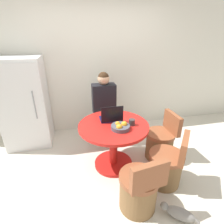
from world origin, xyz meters
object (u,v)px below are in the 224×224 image
at_px(chair_near_right_corner, 166,166).
at_px(dining_table, 113,139).
at_px(chair_right_side, 160,143).
at_px(laptop, 111,117).
at_px(person_seated, 104,105).
at_px(fruit_bowl, 121,127).
at_px(chair_near_camera, 139,190).
at_px(cat, 178,213).
at_px(refrigerator, 25,104).

bearing_deg(chair_near_right_corner, dining_table, -90.00).
distance_m(dining_table, chair_right_side, 0.82).
bearing_deg(laptop, person_seated, -89.14).
distance_m(dining_table, laptop, 0.32).
distance_m(dining_table, fruit_bowl, 0.32).
height_order(chair_near_camera, fruit_bowl, fruit_bowl).
relative_size(chair_right_side, laptop, 2.42).
distance_m(chair_right_side, laptop, 0.95).
distance_m(chair_near_camera, chair_right_side, 1.06).
xyz_separation_m(person_seated, laptop, (0.01, -0.60, 0.05)).
distance_m(person_seated, cat, 1.94).
bearing_deg(fruit_bowl, refrigerator, 141.96).
xyz_separation_m(dining_table, laptop, (-0.00, 0.13, 0.30)).
xyz_separation_m(person_seated, fruit_bowl, (0.08, -0.88, 0.03)).
xyz_separation_m(person_seated, cat, (0.52, -1.75, -0.65)).
bearing_deg(chair_near_right_corner, laptop, -96.35).
height_order(chair_right_side, person_seated, person_seated).
bearing_deg(cat, person_seated, -34.96).
relative_size(dining_table, person_seated, 0.76).
bearing_deg(chair_right_side, laptop, -99.30).
xyz_separation_m(chair_right_side, person_seated, (-0.81, 0.70, 0.46)).
relative_size(fruit_bowl, cat, 0.72).
bearing_deg(chair_right_side, person_seated, -132.79).
distance_m(chair_near_right_corner, laptop, 1.02).
bearing_deg(laptop, dining_table, 92.11).
bearing_deg(laptop, cat, 113.95).
bearing_deg(chair_near_camera, person_seated, -93.52).
height_order(dining_table, chair_near_right_corner, chair_near_right_corner).
bearing_deg(laptop, chair_near_right_corner, 134.52).
height_order(dining_table, laptop, laptop).
distance_m(chair_near_camera, cat, 0.50).
bearing_deg(cat, chair_right_side, -66.92).
relative_size(refrigerator, person_seated, 1.18).
bearing_deg(cat, refrigerator, -8.27).
bearing_deg(chair_right_side, fruit_bowl, -78.47).
bearing_deg(person_seated, laptop, 90.86).
distance_m(laptop, cat, 1.44).
relative_size(refrigerator, chair_right_side, 2.01).
distance_m(refrigerator, person_seated, 1.38).
relative_size(dining_table, chair_near_right_corner, 1.29).
xyz_separation_m(dining_table, chair_right_side, (0.80, 0.03, -0.21)).
relative_size(dining_table, chair_right_side, 1.29).
xyz_separation_m(chair_right_side, cat, (-0.29, -1.05, -0.19)).
bearing_deg(refrigerator, chair_near_camera, -49.81).
relative_size(refrigerator, laptop, 4.87).
height_order(chair_near_right_corner, chair_right_side, same).
relative_size(person_seated, fruit_bowl, 5.23).
relative_size(refrigerator, chair_near_camera, 2.01).
relative_size(chair_right_side, fruit_bowl, 3.06).
distance_m(refrigerator, chair_right_side, 2.42).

